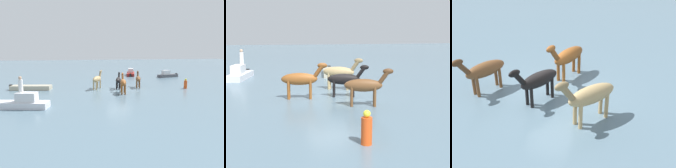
% 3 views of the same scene
% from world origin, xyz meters
% --- Properties ---
extents(ground_plane, '(183.59, 183.59, 0.00)m').
position_xyz_m(ground_plane, '(0.00, 0.00, 0.00)').
color(ground_plane, slate).
extents(horse_dun_straggler, '(1.00, 2.56, 1.98)m').
position_xyz_m(horse_dun_straggler, '(-0.00, 1.64, 1.09)').
color(horse_dun_straggler, brown).
rests_on(horse_dun_straggler, ground_plane).
extents(horse_gray_outer, '(1.14, 2.32, 1.82)m').
position_xyz_m(horse_gray_outer, '(-0.16, -0.84, 1.01)').
color(horse_gray_outer, black).
rests_on(horse_gray_outer, ground_plane).
extents(horse_dark_mare, '(1.65, 2.47, 2.03)m').
position_xyz_m(horse_dark_mare, '(2.21, -1.23, 1.12)').
color(horse_dark_mare, tan).
rests_on(horse_dark_mare, ground_plane).
extents(horse_lead, '(1.11, 2.40, 1.88)m').
position_xyz_m(horse_lead, '(-2.64, -1.09, 1.03)').
color(horse_lead, brown).
rests_on(horse_lead, ground_plane).
extents(boat_launch_far, '(4.35, 2.15, 1.32)m').
position_xyz_m(boat_launch_far, '(8.88, 5.10, 0.31)').
color(boat_launch_far, silver).
rests_on(boat_launch_far, ground_plane).
extents(boat_dinghy_port, '(4.60, 2.08, 0.73)m').
position_xyz_m(boat_dinghy_port, '(9.46, -2.45, 0.17)').
color(boat_dinghy_port, '#B7AD93').
rests_on(boat_dinghy_port, ground_plane).
extents(boat_tender_starboard, '(2.84, 4.94, 1.34)m').
position_xyz_m(boat_tender_starboard, '(-5.85, -13.38, 0.32)').
color(boat_tender_starboard, maroon).
rests_on(boat_tender_starboard, ground_plane).
extents(boat_skiff_near, '(3.99, 1.96, 1.31)m').
position_xyz_m(boat_skiff_near, '(-11.00, -9.28, 0.30)').
color(boat_skiff_near, '#4C4C51').
rests_on(boat_skiff_near, ground_plane).
extents(person_boatman_standing, '(0.32, 0.32, 1.19)m').
position_xyz_m(person_boatman_standing, '(8.91, 4.92, 1.72)').
color(person_boatman_standing, silver).
rests_on(person_boatman_standing, boat_launch_far).
extents(buoy_channel_marker, '(0.36, 0.36, 1.14)m').
position_xyz_m(buoy_channel_marker, '(-7.72, 0.79, 0.51)').
color(buoy_channel_marker, '#E54C19').
rests_on(buoy_channel_marker, ground_plane).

